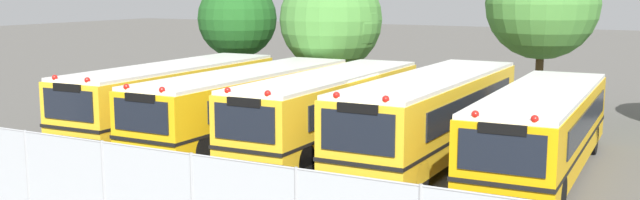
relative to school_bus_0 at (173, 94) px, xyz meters
name	(u,v)px	position (x,y,z in m)	size (l,w,h in m)	color
ground_plane	(335,147)	(6.87, 0.17, -1.39)	(160.00, 160.00, 0.00)	#595651
school_bus_0	(173,94)	(0.00, 0.00, 0.00)	(2.87, 10.77, 2.64)	yellow
school_bus_1	(248,101)	(3.39, 0.05, -0.03)	(2.58, 11.29, 2.58)	yellow
school_bus_2	(330,108)	(6.78, -0.09, 0.02)	(2.57, 10.58, 2.68)	yellow
school_bus_3	(432,113)	(10.30, 0.22, 0.08)	(2.59, 11.20, 2.79)	yellow
school_bus_4	(541,128)	(13.74, -0.08, -0.02)	(2.71, 10.60, 2.60)	#EAA80C
tree_0	(236,19)	(-2.63, 8.02, 2.50)	(3.90, 3.90, 5.88)	#4C3823
tree_1	(334,21)	(3.08, 7.46, 2.57)	(4.64, 4.63, 6.32)	#4C3823
tree_2	(545,2)	(11.76, 9.82, 3.45)	(4.70, 4.70, 7.11)	#4C3823
chainlink_fence	(104,184)	(6.16, -9.76, -0.33)	(19.91, 0.07, 2.05)	#9EA0A3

